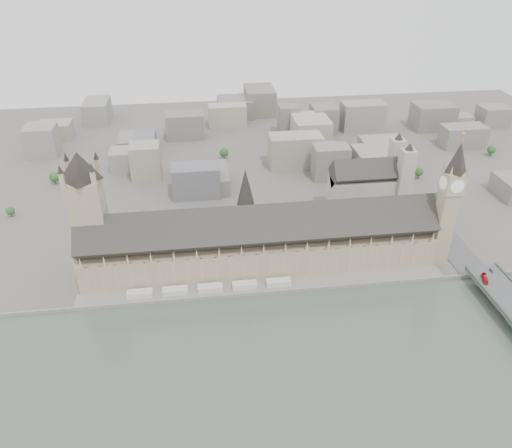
{
  "coord_description": "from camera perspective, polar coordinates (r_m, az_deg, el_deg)",
  "views": [
    {
      "loc": [
        -44.34,
        -292.84,
        228.84
      ],
      "look_at": [
        -0.63,
        38.63,
        27.45
      ],
      "focal_mm": 35.0,
      "sensor_mm": 36.0,
      "label": 1
    }
  ],
  "objects": [
    {
      "name": "ground",
      "position": [
        374.28,
        0.88,
        -6.63
      ],
      "size": [
        900.0,
        900.0,
        0.0
      ],
      "primitive_type": "plane",
      "color": "#595651",
      "rests_on": "ground"
    },
    {
      "name": "embankment_wall",
      "position": [
        361.72,
        1.22,
        -7.88
      ],
      "size": [
        600.0,
        1.5,
        3.0
      ],
      "primitive_type": "cube",
      "color": "gray",
      "rests_on": "ground"
    },
    {
      "name": "river_terrace",
      "position": [
        367.82,
        1.05,
        -7.22
      ],
      "size": [
        270.0,
        15.0,
        2.0
      ],
      "primitive_type": "cube",
      "color": "gray",
      "rests_on": "ground"
    },
    {
      "name": "terrace_tents",
      "position": [
        363.69,
        -5.26,
        -7.28
      ],
      "size": [
        118.0,
        7.0,
        4.0
      ],
      "color": "silver",
      "rests_on": "river_terrace"
    },
    {
      "name": "palace_of_westminster",
      "position": [
        377.01,
        0.47,
        -2.08
      ],
      "size": [
        265.0,
        40.73,
        55.44
      ],
      "color": "gray",
      "rests_on": "ground"
    },
    {
      "name": "elizabeth_tower",
      "position": [
        391.03,
        21.24,
        2.92
      ],
      "size": [
        17.0,
        17.0,
        107.5
      ],
      "color": "gray",
      "rests_on": "ground"
    },
    {
      "name": "victoria_tower",
      "position": [
        371.26,
        -18.65,
        1.41
      ],
      "size": [
        30.0,
        30.0,
        100.0
      ],
      "color": "gray",
      "rests_on": "ground"
    },
    {
      "name": "central_tower",
      "position": [
        363.39,
        -1.21,
        3.0
      ],
      "size": [
        13.0,
        13.0,
        48.0
      ],
      "color": "gray",
      "rests_on": "ground"
    },
    {
      "name": "westminster_abbey",
      "position": [
        464.8,
        12.87,
        4.24
      ],
      "size": [
        68.0,
        36.0,
        64.0
      ],
      "color": "#9E998E",
      "rests_on": "ground"
    },
    {
      "name": "city_skyline_inland",
      "position": [
        579.02,
        -2.65,
        9.78
      ],
      "size": [
        720.0,
        360.0,
        38.0
      ],
      "primitive_type": null,
      "color": "gray",
      "rests_on": "ground"
    },
    {
      "name": "park_trees",
      "position": [
        417.93,
        -1.66,
        -0.93
      ],
      "size": [
        110.0,
        30.0,
        15.0
      ],
      "primitive_type": null,
      "color": "#1F4518",
      "rests_on": "ground"
    },
    {
      "name": "red_bus_north",
      "position": [
        393.68,
        24.69,
        -5.67
      ],
      "size": [
        6.47,
        11.74,
        3.21
      ],
      "primitive_type": "imported",
      "rotation": [
        0.0,
        0.0,
        -0.35
      ],
      "color": "red",
      "rests_on": "westminster_bridge"
    },
    {
      "name": "car_approach",
      "position": [
        405.81,
        25.32,
        -4.84
      ],
      "size": [
        2.21,
        4.65,
        1.31
      ],
      "primitive_type": "imported",
      "rotation": [
        0.0,
        0.0,
        -0.09
      ],
      "color": "gray",
      "rests_on": "westminster_bridge"
    }
  ]
}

